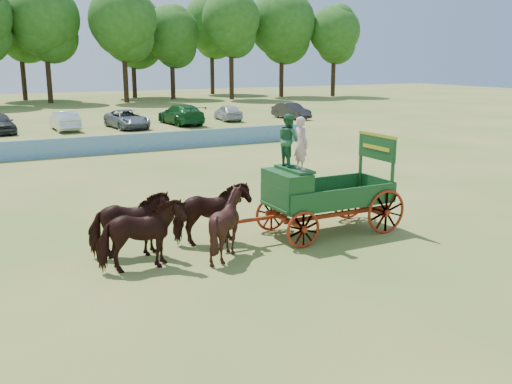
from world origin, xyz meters
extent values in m
plane|color=#A28949|center=(0.00, 0.00, 0.00)|extent=(160.00, 160.00, 0.00)
imported|color=black|center=(-4.44, -0.73, 0.93)|extent=(2.22, 1.05, 1.85)
imported|color=black|center=(-4.44, 0.37, 0.93)|extent=(2.35, 1.43, 1.85)
imported|color=black|center=(-2.04, -0.73, 0.93)|extent=(1.77, 1.59, 1.86)
imported|color=black|center=(-2.04, 0.37, 0.93)|extent=(2.32, 1.31, 1.85)
cube|color=#98280F|center=(0.16, -0.18, 0.60)|extent=(0.12, 2.00, 0.12)
cube|color=#98280F|center=(3.16, -0.18, 0.60)|extent=(0.12, 2.00, 0.12)
cube|color=#98280F|center=(1.66, -0.73, 0.72)|extent=(3.80, 0.10, 0.12)
cube|color=#98280F|center=(1.66, 0.37, 0.72)|extent=(3.80, 0.10, 0.12)
cube|color=#98280F|center=(-0.74, -0.18, 0.75)|extent=(2.80, 0.09, 0.09)
cube|color=#174721|center=(1.66, -0.18, 1.00)|extent=(3.80, 1.80, 0.10)
cube|color=#174721|center=(1.66, -1.06, 1.30)|extent=(3.80, 0.06, 0.55)
cube|color=#174721|center=(1.66, 0.70, 1.30)|extent=(3.80, 0.06, 0.55)
cube|color=#174721|center=(3.54, -0.18, 1.30)|extent=(0.06, 1.80, 0.55)
cube|color=#174721|center=(0.16, -0.18, 1.55)|extent=(0.85, 1.70, 1.05)
cube|color=#174721|center=(0.41, -0.18, 2.12)|extent=(0.55, 1.50, 0.08)
cube|color=#174721|center=(-0.22, -0.18, 1.35)|extent=(0.10, 1.60, 0.65)
cube|color=#174721|center=(-0.04, -0.18, 1.05)|extent=(0.55, 1.60, 0.06)
cube|color=#174721|center=(3.46, -0.98, 1.95)|extent=(0.08, 0.08, 1.80)
cube|color=#174721|center=(3.46, 0.62, 1.95)|extent=(0.08, 0.08, 1.80)
cube|color=#174721|center=(3.46, -0.18, 2.55)|extent=(0.07, 1.75, 0.75)
cube|color=gold|center=(3.46, -0.18, 2.95)|extent=(0.08, 1.80, 0.09)
cube|color=gold|center=(3.42, -0.18, 2.55)|extent=(0.02, 1.30, 0.12)
torus|color=#98280F|center=(0.16, -1.13, 0.55)|extent=(1.09, 0.09, 1.09)
torus|color=#98280F|center=(0.16, 0.77, 0.55)|extent=(1.09, 0.09, 1.09)
torus|color=#98280F|center=(3.16, -1.13, 0.70)|extent=(1.39, 0.09, 1.39)
torus|color=#98280F|center=(3.16, 0.77, 0.70)|extent=(1.39, 0.09, 1.39)
imported|color=#CA9A9F|center=(0.41, -0.53, 2.93)|extent=(0.37, 0.56, 1.54)
imported|color=#246038|center=(0.41, 0.17, 2.94)|extent=(0.59, 0.76, 1.57)
cube|color=#2061AE|center=(-1.00, 18.00, 0.53)|extent=(26.00, 0.08, 1.05)
imported|color=silver|center=(-1.33, 30.19, 0.73)|extent=(1.75, 4.52, 1.47)
imported|color=slate|center=(3.22, 29.48, 0.70)|extent=(2.78, 5.25, 1.41)
imported|color=#144C1E|center=(7.83, 30.01, 0.82)|extent=(2.61, 5.78, 1.64)
imported|color=#B2B2B7|center=(12.49, 30.98, 0.70)|extent=(2.15, 4.28, 1.40)
imported|color=#262628|center=(18.09, 29.67, 0.70)|extent=(1.92, 4.37, 1.40)
cylinder|color=#382314|center=(1.64, 58.62, 2.66)|extent=(0.60, 0.60, 5.31)
sphere|color=#224C14|center=(1.64, 58.62, 9.79)|extent=(8.20, 8.20, 8.20)
cylinder|color=#382314|center=(10.08, 55.57, 2.65)|extent=(0.60, 0.60, 5.31)
sphere|color=#224C14|center=(10.08, 55.57, 9.78)|extent=(8.07, 8.07, 8.07)
cylinder|color=#382314|center=(17.19, 58.75, 2.29)|extent=(0.60, 0.60, 4.58)
sphere|color=#224C14|center=(17.19, 58.75, 8.43)|extent=(7.24, 7.24, 7.24)
cylinder|color=#382314|center=(23.80, 54.55, 2.76)|extent=(0.60, 0.60, 5.52)
sphere|color=#224C14|center=(23.80, 54.55, 10.17)|extent=(7.41, 7.41, 7.41)
cylinder|color=#382314|center=(32.13, 55.98, 2.69)|extent=(0.60, 0.60, 5.38)
sphere|color=#224C14|center=(32.13, 55.98, 9.91)|extent=(9.11, 9.11, 9.11)
cylinder|color=#382314|center=(38.95, 53.23, 2.43)|extent=(0.60, 0.60, 4.85)
sphere|color=#224C14|center=(38.95, 53.23, 8.93)|extent=(7.02, 7.02, 7.02)
cylinder|color=#382314|center=(-0.55, 65.24, 2.73)|extent=(0.60, 0.60, 5.46)
sphere|color=#224C14|center=(-0.55, 65.24, 10.05)|extent=(8.80, 8.80, 8.80)
cylinder|color=#382314|center=(13.28, 63.33, 2.45)|extent=(0.60, 0.60, 4.90)
sphere|color=#224C14|center=(13.28, 63.33, 9.02)|extent=(8.88, 8.88, 8.88)
cylinder|color=#382314|center=(25.90, 65.90, 2.82)|extent=(0.60, 0.60, 5.63)
sphere|color=#224C14|center=(25.90, 65.90, 10.38)|extent=(8.24, 8.24, 8.24)
camera|label=1|loc=(-8.19, -14.34, 5.33)|focal=40.00mm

